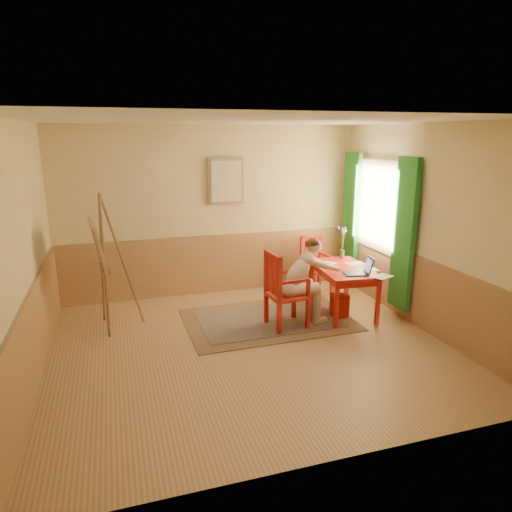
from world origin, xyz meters
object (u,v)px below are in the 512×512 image
object	(u,v)px
chair_back	(315,265)
laptop	(360,271)
table	(343,273)
figure	(303,278)
easel	(101,250)
chair_left	(284,290)

from	to	relation	value
chair_back	laptop	world-z (taller)	laptop
table	figure	size ratio (longest dim) A/B	1.00
table	chair_back	xyz separation A→B (m)	(0.01, 1.01, -0.15)
chair_back	laptop	bearing A→B (deg)	-87.90
table	figure	distance (m)	0.77
chair_back	laptop	distance (m)	1.42
chair_back	easel	size ratio (longest dim) A/B	0.50
easel	chair_left	bearing A→B (deg)	-16.41
table	chair_left	bearing A→B (deg)	-166.72
figure	laptop	bearing A→B (deg)	-11.05
laptop	chair_back	bearing A→B (deg)	92.10
chair_left	laptop	size ratio (longest dim) A/B	2.54
laptop	easel	world-z (taller)	easel
table	figure	xyz separation A→B (m)	(-0.74, -0.22, 0.06)
chair_left	figure	distance (m)	0.34
table	chair_back	distance (m)	1.03
table	chair_left	xyz separation A→B (m)	(-1.04, -0.25, -0.08)
chair_left	laptop	bearing A→B (deg)	-6.57
figure	easel	size ratio (longest dim) A/B	0.66
chair_left	easel	xyz separation A→B (m)	(-2.37, 0.70, 0.59)
chair_left	chair_back	world-z (taller)	chair_left
chair_left	chair_back	bearing A→B (deg)	50.06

